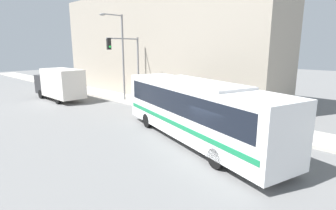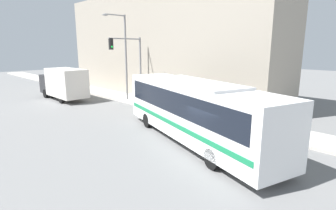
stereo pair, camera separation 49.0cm
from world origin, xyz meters
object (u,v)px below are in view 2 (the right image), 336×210
at_px(city_bus, 193,108).
at_px(pedestrian_mid_block, 160,95).
at_px(delivery_truck, 63,83).
at_px(parking_meter, 175,100).
at_px(pedestrian_near_corner, 167,96).
at_px(street_lamp, 123,51).
at_px(traffic_light_pole, 131,59).
at_px(fire_hydrant, 202,113).

relative_size(city_bus, pedestrian_mid_block, 7.12).
bearing_deg(delivery_truck, parking_meter, -71.72).
bearing_deg(pedestrian_mid_block, pedestrian_near_corner, -91.93).
distance_m(street_lamp, pedestrian_mid_block, 5.71).
distance_m(traffic_light_pole, pedestrian_mid_block, 4.01).
xyz_separation_m(street_lamp, pedestrian_mid_block, (0.82, -4.17, -3.81)).
xyz_separation_m(parking_meter, pedestrian_mid_block, (0.78, 2.61, -0.01)).
bearing_deg(delivery_truck, pedestrian_mid_block, -63.04).
bearing_deg(pedestrian_mid_block, street_lamp, 101.16).
height_order(delivery_truck, fire_hydrant, delivery_truck).
bearing_deg(traffic_light_pole, street_lamp, 69.57).
bearing_deg(delivery_truck, city_bus, -90.26).
relative_size(delivery_truck, traffic_light_pole, 1.16).
xyz_separation_m(pedestrian_near_corner, pedestrian_mid_block, (0.03, 0.93, -0.01)).
relative_size(city_bus, traffic_light_pole, 2.07).
bearing_deg(street_lamp, city_bus, -108.14).
bearing_deg(traffic_light_pole, city_bus, -107.59).
bearing_deg(city_bus, street_lamp, 88.38).
height_order(parking_meter, pedestrian_near_corner, pedestrian_near_corner).
distance_m(parking_meter, pedestrian_mid_block, 2.73).
distance_m(city_bus, delivery_truck, 17.14).
xyz_separation_m(delivery_truck, street_lamp, (3.88, -5.07, 3.16)).
distance_m(traffic_light_pole, pedestrian_near_corner, 4.50).
xyz_separation_m(fire_hydrant, traffic_light_pole, (-0.90, 7.27, 3.66)).
xyz_separation_m(city_bus, parking_meter, (3.99, 5.28, -0.90)).
bearing_deg(parking_meter, delivery_truck, 108.28).
height_order(city_bus, parking_meter, city_bus).
relative_size(city_bus, fire_hydrant, 17.48).
bearing_deg(street_lamp, delivery_truck, 127.42).
distance_m(traffic_light_pole, parking_meter, 5.53).
relative_size(traffic_light_pole, parking_meter, 4.53).
bearing_deg(pedestrian_mid_block, parking_meter, -106.69).
bearing_deg(parking_meter, traffic_light_pole, 101.45).
bearing_deg(traffic_light_pole, delivery_truck, 112.17).
relative_size(delivery_truck, street_lamp, 0.85).
xyz_separation_m(parking_meter, pedestrian_near_corner, (0.75, 1.69, 0.01)).
bearing_deg(fire_hydrant, street_lamp, 90.24).
bearing_deg(city_bus, traffic_light_pole, 88.94).
bearing_deg(street_lamp, pedestrian_near_corner, -81.18).
height_order(city_bus, traffic_light_pole, traffic_light_pole).
distance_m(street_lamp, pedestrian_near_corner, 6.41).
relative_size(pedestrian_near_corner, pedestrian_mid_block, 1.01).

